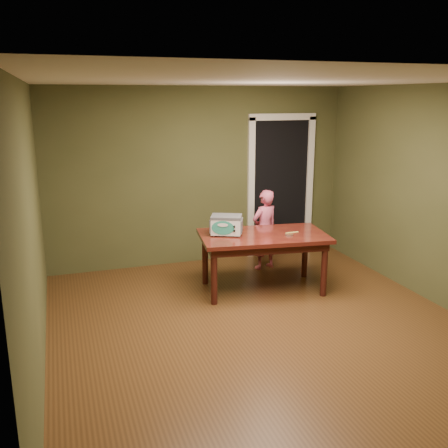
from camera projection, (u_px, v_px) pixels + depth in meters
name	position (u px, v px, depth m)	size (l,w,h in m)	color
floor	(265.00, 330.00, 5.40)	(5.00, 5.00, 0.00)	#533317
room_shell	(268.00, 173.00, 4.97)	(4.52, 5.02, 2.61)	#484A27
doorway	(272.00, 185.00, 8.09)	(1.10, 0.66, 2.25)	black
dining_table	(263.00, 242.00, 6.37)	(1.71, 1.11, 0.75)	#3C100D
toy_oven	(226.00, 224.00, 6.29)	(0.47, 0.40, 0.25)	#4C4F54
baking_pan	(289.00, 235.00, 6.26)	(0.10, 0.10, 0.02)	silver
spatula	(292.00, 233.00, 6.40)	(0.18, 0.03, 0.01)	#D2CA5B
child	(265.00, 230.00, 7.19)	(0.43, 0.28, 1.17)	#D55779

